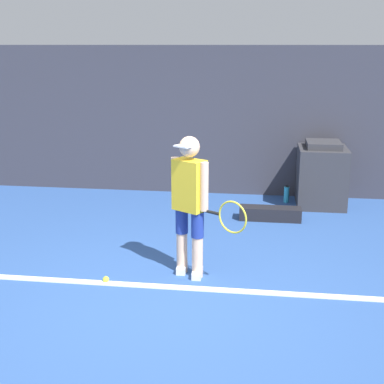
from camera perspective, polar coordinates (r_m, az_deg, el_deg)
name	(u,v)px	position (r m, az deg, el deg)	size (l,w,h in m)	color
ground_plane	(170,303)	(5.41, -2.35, -11.77)	(24.00, 24.00, 0.00)	#2D5193
back_wall	(212,121)	(9.00, 2.18, 7.55)	(24.00, 0.10, 2.46)	#383842
court_baseline	(176,287)	(5.71, -1.73, -10.13)	(21.60, 0.10, 0.01)	white
tennis_player	(191,201)	(5.73, -0.15, -0.93)	(0.85, 0.56, 1.55)	beige
tennis_ball	(106,279)	(5.90, -9.17, -9.18)	(0.07, 0.07, 0.07)	#D1E533
covered_chair	(322,175)	(8.65, 13.65, 1.77)	(0.74, 0.82, 1.03)	#333338
equipment_bag	(270,214)	(7.86, 8.34, -2.29)	(0.89, 0.25, 0.19)	black
water_bottle	(286,194)	(8.77, 10.05, -0.25)	(0.08, 0.08, 0.28)	#33ADD6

